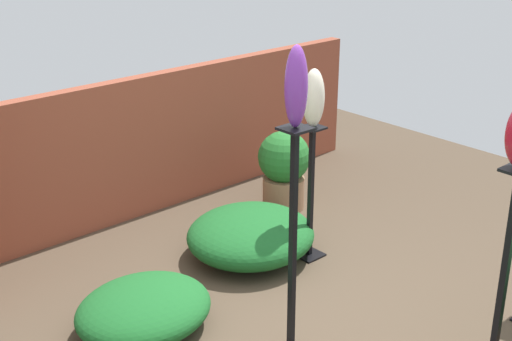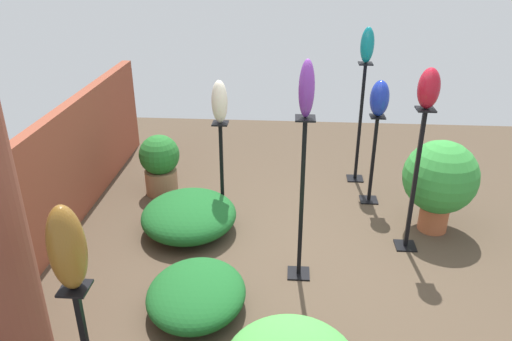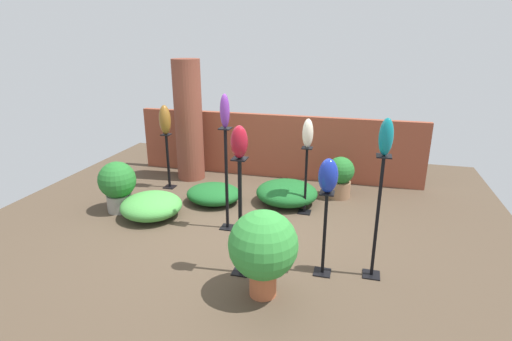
# 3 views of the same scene
# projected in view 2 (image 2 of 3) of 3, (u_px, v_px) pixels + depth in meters

# --- Properties ---
(ground_plane) EXTENTS (8.00, 8.00, 0.00)m
(ground_plane) POSITION_uv_depth(u_px,v_px,m) (294.00, 262.00, 4.71)
(ground_plane) COLOR #4C3D2D
(brick_wall_back) EXTENTS (5.60, 0.12, 1.24)m
(brick_wall_back) POSITION_uv_depth(u_px,v_px,m) (41.00, 195.00, 4.60)
(brick_wall_back) COLOR brown
(brick_wall_back) RESTS_ON ground
(pedestal_cobalt) EXTENTS (0.20, 0.20, 1.04)m
(pedestal_cobalt) POSITION_uv_depth(u_px,v_px,m) (372.00, 164.00, 5.61)
(pedestal_cobalt) COLOR black
(pedestal_cobalt) RESTS_ON ground
(pedestal_ivory) EXTENTS (0.20, 0.20, 1.08)m
(pedestal_ivory) POSITION_uv_depth(u_px,v_px,m) (222.00, 175.00, 5.30)
(pedestal_ivory) COLOR black
(pedestal_ivory) RESTS_ON ground
(pedestal_ruby) EXTENTS (0.20, 0.20, 1.43)m
(pedestal_ruby) POSITION_uv_depth(u_px,v_px,m) (414.00, 187.00, 4.67)
(pedestal_ruby) COLOR black
(pedestal_ruby) RESTS_ON ground
(pedestal_violet) EXTENTS (0.20, 0.20, 1.50)m
(pedestal_violet) POSITION_uv_depth(u_px,v_px,m) (301.00, 207.00, 4.25)
(pedestal_violet) COLOR black
(pedestal_violet) RESTS_ON ground
(pedestal_teal) EXTENTS (0.20, 0.20, 1.48)m
(pedestal_teal) POSITION_uv_depth(u_px,v_px,m) (360.00, 128.00, 6.04)
(pedestal_teal) COLOR black
(pedestal_teal) RESTS_ON ground
(art_vase_bronze) EXTENTS (0.21, 0.20, 0.52)m
(art_vase_bronze) POSITION_uv_depth(u_px,v_px,m) (67.00, 248.00, 2.66)
(art_vase_bronze) COLOR brown
(art_vase_bronze) RESTS_ON pedestal_bronze
(art_vase_cobalt) EXTENTS (0.22, 0.20, 0.39)m
(art_vase_cobalt) POSITION_uv_depth(u_px,v_px,m) (380.00, 98.00, 5.29)
(art_vase_cobalt) COLOR #192D9E
(art_vase_cobalt) RESTS_ON pedestal_cobalt
(art_vase_ivory) EXTENTS (0.16, 0.16, 0.44)m
(art_vase_ivory) POSITION_uv_depth(u_px,v_px,m) (220.00, 102.00, 4.96)
(art_vase_ivory) COLOR beige
(art_vase_ivory) RESTS_ON pedestal_ivory
(art_vase_ruby) EXTENTS (0.19, 0.19, 0.36)m
(art_vase_ruby) POSITION_uv_depth(u_px,v_px,m) (429.00, 88.00, 4.27)
(art_vase_ruby) COLOR maroon
(art_vase_ruby) RESTS_ON pedestal_ruby
(art_vase_violet) EXTENTS (0.13, 0.13, 0.46)m
(art_vase_violet) POSITION_uv_depth(u_px,v_px,m) (307.00, 89.00, 3.81)
(art_vase_violet) COLOR #6B2D8C
(art_vase_violet) RESTS_ON pedestal_violet
(art_vase_teal) EXTENTS (0.15, 0.16, 0.40)m
(art_vase_teal) POSITION_uv_depth(u_px,v_px,m) (367.00, 45.00, 5.62)
(art_vase_teal) COLOR #0F727A
(art_vase_teal) RESTS_ON pedestal_teal
(potted_plant_mid_left) EXTENTS (0.74, 0.74, 0.98)m
(potted_plant_mid_left) POSITION_uv_depth(u_px,v_px,m) (440.00, 179.00, 5.00)
(potted_plant_mid_left) COLOR #B25B38
(potted_plant_mid_left) RESTS_ON ground
(potted_plant_walkway_edge) EXTENTS (0.47, 0.47, 0.73)m
(potted_plant_walkway_edge) POSITION_uv_depth(u_px,v_px,m) (160.00, 163.00, 5.84)
(potted_plant_walkway_edge) COLOR #936B4C
(potted_plant_walkway_edge) RESTS_ON ground
(foliage_bed_east) EXTENTS (0.92, 0.81, 0.31)m
(foliage_bed_east) POSITION_uv_depth(u_px,v_px,m) (196.00, 294.00, 4.05)
(foliage_bed_east) COLOR #195923
(foliage_bed_east) RESTS_ON ground
(foliage_bed_west) EXTENTS (1.03, 0.97, 0.37)m
(foliage_bed_west) POSITION_uv_depth(u_px,v_px,m) (189.00, 215.00, 5.13)
(foliage_bed_west) COLOR #195923
(foliage_bed_west) RESTS_ON ground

